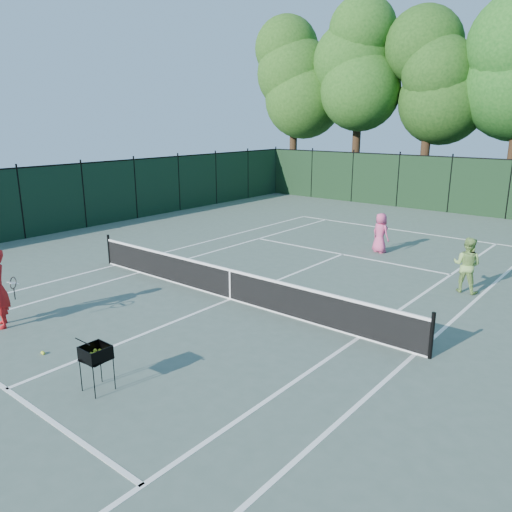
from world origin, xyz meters
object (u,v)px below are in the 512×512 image
Objects in this scene: player_green at (467,265)px; loose_ball_midcourt at (43,353)px; player_pink at (380,233)px; ball_hopper at (96,353)px; loose_ball_near_cart at (42,352)px.

loose_ball_midcourt is at bearing 60.06° from player_green.
player_pink is 0.92× the size of player_green.
ball_hopper reaches higher than loose_ball_midcourt.
loose_ball_near_cart is at bearing 170.59° from ball_hopper.
loose_ball_midcourt is (-2.23, 0.09, -0.73)m from ball_hopper.
player_green is at bearing 59.91° from loose_ball_near_cart.
player_green is 24.51× the size of loose_ball_midcourt.
player_pink is at bearing 85.04° from ball_hopper.
ball_hopper is 13.39× the size of loose_ball_near_cart.
player_green reaches higher than player_pink.
ball_hopper is at bearing -2.44° from loose_ball_near_cart.
loose_ball_near_cart is at bearing 101.41° from player_pink.
player_green is 11.70m from loose_ball_midcourt.
player_pink is 12.88m from ball_hopper.
player_pink is 12.92m from loose_ball_midcourt.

